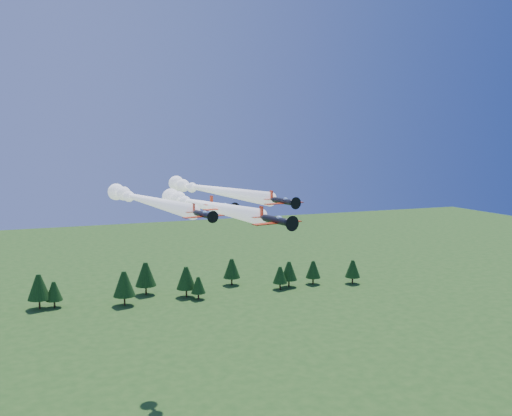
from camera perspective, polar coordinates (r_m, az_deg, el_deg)
name	(u,v)px	position (r m, az deg, el deg)	size (l,w,h in m)	color
plane_lead	(201,204)	(105.32, -5.55, 0.36)	(12.91, 44.37, 3.70)	black
plane_left	(142,199)	(115.20, -11.30, 0.88)	(12.43, 49.08, 3.70)	black
plane_right	(209,189)	(122.97, -4.75, 1.89)	(13.24, 51.31, 3.70)	black
plane_slot	(222,207)	(98.75, -3.37, 0.15)	(7.62, 8.40, 2.66)	black
treeline	(131,282)	(203.84, -12.44, -7.26)	(172.84, 21.50, 11.85)	#382314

